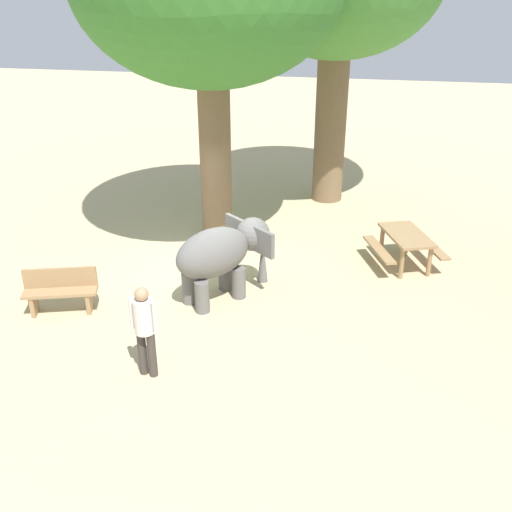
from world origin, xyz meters
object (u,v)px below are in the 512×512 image
(wooden_bench, at_px, (61,289))
(picnic_table_near, at_px, (406,242))
(elephant, at_px, (223,253))
(person_handler, at_px, (144,325))

(wooden_bench, distance_m, picnic_table_near, 7.46)
(elephant, bearing_deg, wooden_bench, 151.00)
(person_handler, relative_size, picnic_table_near, 0.84)
(person_handler, bearing_deg, wooden_bench, 65.29)
(wooden_bench, bearing_deg, picnic_table_near, -170.70)
(wooden_bench, relative_size, picnic_table_near, 0.75)
(person_handler, height_order, wooden_bench, person_handler)
(elephant, distance_m, picnic_table_near, 4.31)
(elephant, height_order, person_handler, person_handler)
(elephant, bearing_deg, picnic_table_near, -19.84)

